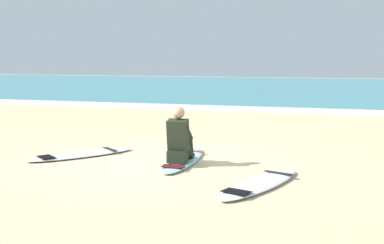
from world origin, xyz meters
name	(u,v)px	position (x,y,z in m)	size (l,w,h in m)	color
ground_plane	(159,161)	(0.00, 0.00, 0.00)	(80.00, 80.00, 0.00)	beige
sea	(290,87)	(0.00, 22.67, 0.05)	(80.00, 28.00, 0.10)	teal
breaking_foam	(250,109)	(0.00, 8.97, 0.06)	(80.00, 0.90, 0.11)	white
surfboard_main	(184,159)	(0.42, 0.14, 0.04)	(0.70, 2.34, 0.08)	#9ED1E5
surfer_seated	(179,140)	(0.45, -0.17, 0.44)	(0.40, 0.72, 0.95)	black
surfboard_spare_near	(81,154)	(-1.55, 0.01, 0.04)	(1.67, 2.02, 0.08)	silver
surfboard_spare_far	(260,183)	(2.00, -1.15, 0.04)	(1.17, 2.23, 0.08)	silver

